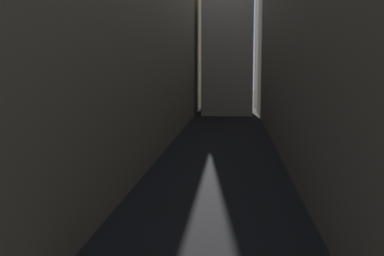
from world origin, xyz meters
The scene contains 3 objects.
ground_plane centered at (0.00, 48.00, 0.00)m, with size 264.00×264.00×0.00m, color black.
building_block_left centered at (-12.68, 50.00, 12.56)m, with size 14.35×108.00×25.13m, color gray.
building_block_right centered at (10.68, 50.00, 11.09)m, with size 10.35×108.00×22.18m, color #756B5B.
Camera 1 is at (1.29, -0.50, 8.02)m, focal length 45.28 mm.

